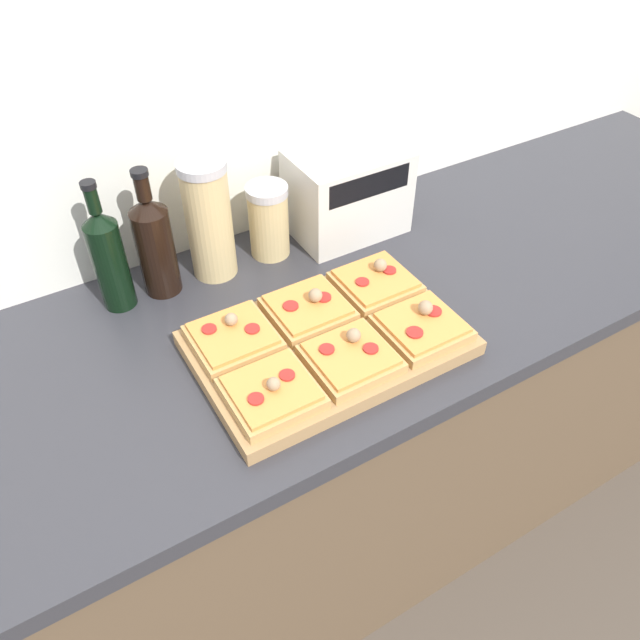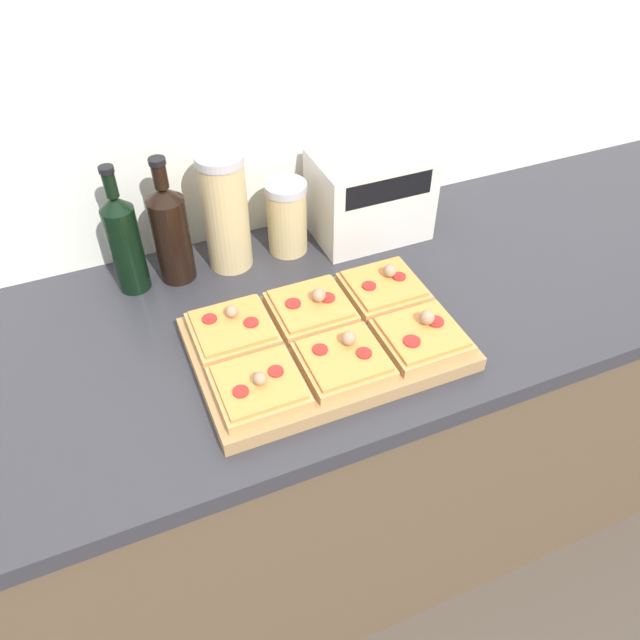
{
  "view_description": "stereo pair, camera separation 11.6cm",
  "coord_description": "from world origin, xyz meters",
  "px_view_note": "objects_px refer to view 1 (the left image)",
  "views": [
    {
      "loc": [
        -0.47,
        -0.5,
        1.73
      ],
      "look_at": [
        -0.03,
        0.24,
        0.95
      ],
      "focal_mm": 35.0,
      "sensor_mm": 36.0,
      "label": 1
    },
    {
      "loc": [
        -0.37,
        -0.55,
        1.73
      ],
      "look_at": [
        -0.03,
        0.24,
        0.95
      ],
      "focal_mm": 35.0,
      "sensor_mm": 36.0,
      "label": 2
    }
  ],
  "objects_px": {
    "cutting_board": "(328,343)",
    "grain_jar_tall": "(209,220)",
    "olive_oil_bottle": "(109,258)",
    "wine_bottle": "(155,244)",
    "grain_jar_short": "(269,221)",
    "toaster_oven": "(347,192)"
  },
  "relations": [
    {
      "from": "cutting_board",
      "to": "olive_oil_bottle",
      "type": "relative_size",
      "value": 1.75
    },
    {
      "from": "olive_oil_bottle",
      "to": "cutting_board",
      "type": "bearing_deg",
      "value": -48.09
    },
    {
      "from": "grain_jar_short",
      "to": "toaster_oven",
      "type": "bearing_deg",
      "value": -2.46
    },
    {
      "from": "grain_jar_short",
      "to": "wine_bottle",
      "type": "bearing_deg",
      "value": 180.0
    },
    {
      "from": "grain_jar_tall",
      "to": "grain_jar_short",
      "type": "xyz_separation_m",
      "value": [
        0.13,
        0.0,
        -0.05
      ]
    },
    {
      "from": "wine_bottle",
      "to": "toaster_oven",
      "type": "xyz_separation_m",
      "value": [
        0.45,
        -0.01,
        -0.01
      ]
    },
    {
      "from": "olive_oil_bottle",
      "to": "grain_jar_short",
      "type": "bearing_deg",
      "value": 0.0
    },
    {
      "from": "cutting_board",
      "to": "grain_jar_short",
      "type": "distance_m",
      "value": 0.34
    },
    {
      "from": "cutting_board",
      "to": "grain_jar_short",
      "type": "bearing_deg",
      "value": 81.71
    },
    {
      "from": "grain_jar_tall",
      "to": "grain_jar_short",
      "type": "bearing_deg",
      "value": 0.0
    },
    {
      "from": "cutting_board",
      "to": "olive_oil_bottle",
      "type": "distance_m",
      "value": 0.45
    },
    {
      "from": "cutting_board",
      "to": "grain_jar_tall",
      "type": "bearing_deg",
      "value": 104.58
    },
    {
      "from": "grain_jar_tall",
      "to": "grain_jar_short",
      "type": "relative_size",
      "value": 1.56
    },
    {
      "from": "olive_oil_bottle",
      "to": "grain_jar_short",
      "type": "height_order",
      "value": "olive_oil_bottle"
    },
    {
      "from": "olive_oil_bottle",
      "to": "grain_jar_tall",
      "type": "xyz_separation_m",
      "value": [
        0.21,
        0.0,
        0.02
      ]
    },
    {
      "from": "toaster_oven",
      "to": "cutting_board",
      "type": "bearing_deg",
      "value": -127.29
    },
    {
      "from": "cutting_board",
      "to": "olive_oil_bottle",
      "type": "xyz_separation_m",
      "value": [
        -0.3,
        0.33,
        0.1
      ]
    },
    {
      "from": "olive_oil_bottle",
      "to": "grain_jar_tall",
      "type": "relative_size",
      "value": 1.07
    },
    {
      "from": "cutting_board",
      "to": "grain_jar_tall",
      "type": "relative_size",
      "value": 1.88
    },
    {
      "from": "olive_oil_bottle",
      "to": "toaster_oven",
      "type": "relative_size",
      "value": 1.01
    },
    {
      "from": "olive_oil_bottle",
      "to": "wine_bottle",
      "type": "bearing_deg",
      "value": 0.0
    },
    {
      "from": "grain_jar_tall",
      "to": "toaster_oven",
      "type": "distance_m",
      "value": 0.33
    }
  ]
}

